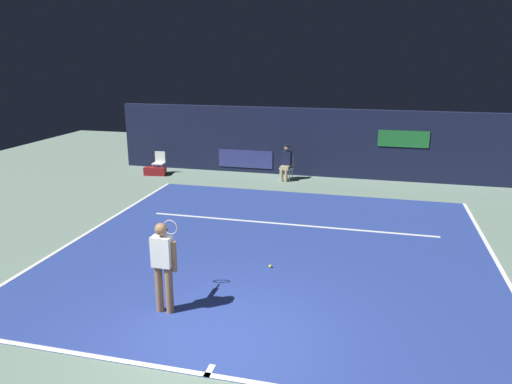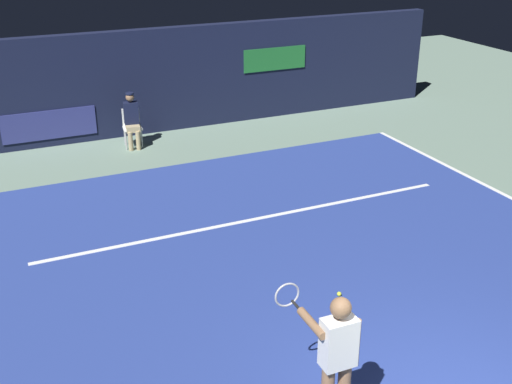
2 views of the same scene
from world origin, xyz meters
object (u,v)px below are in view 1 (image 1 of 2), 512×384
line_judge_on_chair (286,162)px  courtside_chair_near (159,161)px  tennis_ball (270,266)px  equipment_bag (155,171)px  tennis_player (163,262)px

line_judge_on_chair → courtside_chair_near: line_judge_on_chair is taller
line_judge_on_chair → tennis_ball: bearing=-82.0°
tennis_ball → equipment_bag: (-6.20, 7.22, 0.11)m
tennis_ball → line_judge_on_chair: bearing=98.0°
tennis_player → tennis_ball: bearing=57.2°
courtside_chair_near → tennis_ball: size_ratio=12.94×
tennis_player → courtside_chair_near: bearing=115.5°
courtside_chair_near → line_judge_on_chair: bearing=2.8°
line_judge_on_chair → tennis_ball: line_judge_on_chair is taller
line_judge_on_chair → tennis_ball: 7.83m
tennis_player → courtside_chair_near: 10.82m
line_judge_on_chair → equipment_bag: size_ratio=1.57×
tennis_player → equipment_bag: size_ratio=2.06×
line_judge_on_chair → courtside_chair_near: size_ratio=1.50×
equipment_bag → tennis_player: bearing=-71.5°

